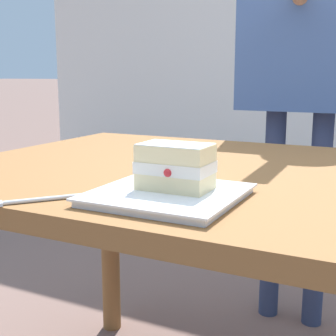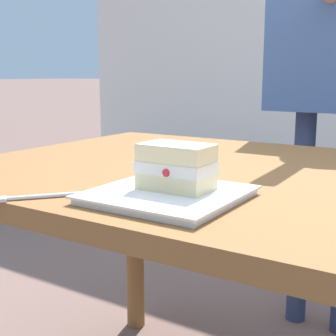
{
  "view_description": "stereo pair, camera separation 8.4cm",
  "coord_description": "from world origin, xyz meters",
  "views": [
    {
      "loc": [
        0.33,
        -1.05,
        0.99
      ],
      "look_at": [
        -0.04,
        -0.3,
        0.83
      ],
      "focal_mm": 50.99,
      "sensor_mm": 36.0,
      "label": 1
    },
    {
      "loc": [
        0.4,
        -1.0,
        0.99
      ],
      "look_at": [
        -0.04,
        -0.3,
        0.83
      ],
      "focal_mm": 50.99,
      "sensor_mm": 36.0,
      "label": 2
    }
  ],
  "objects": [
    {
      "name": "dessert_plate",
      "position": [
        -0.04,
        -0.3,
        0.78
      ],
      "size": [
        0.25,
        0.25,
        0.02
      ],
      "color": "white",
      "rests_on": "patio_table"
    },
    {
      "name": "dessert_fork",
      "position": [
        -0.25,
        -0.43,
        0.77
      ],
      "size": [
        0.12,
        0.14,
        0.01
      ],
      "color": "silver",
      "rests_on": "patio_table"
    },
    {
      "name": "patio_table",
      "position": [
        0.0,
        0.0,
        0.67
      ],
      "size": [
        1.43,
        0.95,
        0.77
      ],
      "color": "brown",
      "rests_on": "ground"
    },
    {
      "name": "diner_person",
      "position": [
        -0.04,
        0.8,
        1.13
      ],
      "size": [
        0.47,
        0.61,
        1.7
      ],
      "color": "navy",
      "rests_on": "ground"
    },
    {
      "name": "cake_slice",
      "position": [
        -0.04,
        -0.29,
        0.83
      ],
      "size": [
        0.13,
        0.09,
        0.08
      ],
      "color": "beige",
      "rests_on": "dessert_plate"
    }
  ]
}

